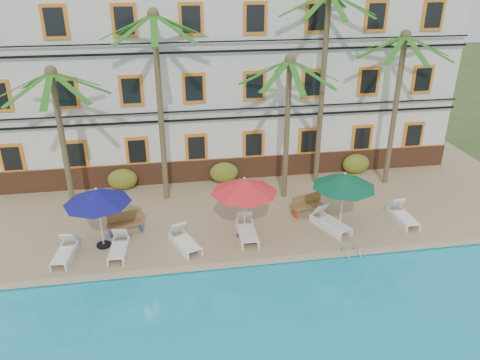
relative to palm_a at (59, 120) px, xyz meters
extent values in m
plane|color=#384C23|center=(7.46, -4.48, -4.70)|extent=(100.00, 100.00, 0.00)
cube|color=tan|center=(7.46, 0.52, -4.58)|extent=(30.00, 12.00, 0.25)
cube|color=tan|center=(7.46, -5.38, -4.42)|extent=(30.00, 0.35, 0.06)
cube|color=silver|center=(7.46, 5.52, 0.55)|extent=(25.00, 6.00, 10.00)
cube|color=brown|center=(7.46, 2.46, -3.85)|extent=(25.00, 0.12, 1.20)
cube|color=orange|center=(-3.04, 2.47, -2.55)|extent=(1.15, 0.10, 1.50)
cube|color=black|center=(-3.04, 2.42, -2.55)|extent=(0.85, 0.04, 1.20)
cube|color=orange|center=(-0.04, 2.47, -2.55)|extent=(1.15, 0.10, 1.50)
cube|color=black|center=(-0.04, 2.42, -2.55)|extent=(0.85, 0.04, 1.20)
cube|color=orange|center=(2.96, 2.47, -2.55)|extent=(1.15, 0.10, 1.50)
cube|color=black|center=(2.96, 2.42, -2.55)|extent=(0.85, 0.04, 1.20)
cube|color=orange|center=(5.96, 2.47, -2.55)|extent=(1.15, 0.10, 1.50)
cube|color=black|center=(5.96, 2.42, -2.55)|extent=(0.85, 0.04, 1.20)
cube|color=orange|center=(8.96, 2.47, -2.55)|extent=(1.15, 0.10, 1.50)
cube|color=black|center=(8.96, 2.42, -2.55)|extent=(0.85, 0.04, 1.20)
cube|color=orange|center=(11.96, 2.47, -2.55)|extent=(1.15, 0.10, 1.50)
cube|color=black|center=(11.96, 2.42, -2.55)|extent=(0.85, 0.04, 1.20)
cube|color=orange|center=(14.96, 2.47, -2.55)|extent=(1.15, 0.10, 1.50)
cube|color=black|center=(14.96, 2.42, -2.55)|extent=(0.85, 0.04, 1.20)
cube|color=orange|center=(17.96, 2.47, -2.55)|extent=(1.15, 0.10, 1.50)
cube|color=black|center=(17.96, 2.42, -2.55)|extent=(0.85, 0.04, 1.20)
cube|color=orange|center=(-0.04, 2.47, 0.55)|extent=(1.15, 0.10, 1.50)
cube|color=black|center=(-0.04, 2.42, 0.55)|extent=(0.85, 0.04, 1.20)
cube|color=orange|center=(2.96, 2.47, 0.55)|extent=(1.15, 0.10, 1.50)
cube|color=black|center=(2.96, 2.42, 0.55)|extent=(0.85, 0.04, 1.20)
cube|color=orange|center=(5.96, 2.47, 0.55)|extent=(1.15, 0.10, 1.50)
cube|color=black|center=(5.96, 2.42, 0.55)|extent=(0.85, 0.04, 1.20)
cube|color=orange|center=(8.96, 2.47, 0.55)|extent=(1.15, 0.10, 1.50)
cube|color=black|center=(8.96, 2.42, 0.55)|extent=(0.85, 0.04, 1.20)
cube|color=orange|center=(11.96, 2.47, 0.55)|extent=(1.15, 0.10, 1.50)
cube|color=black|center=(11.96, 2.42, 0.55)|extent=(0.85, 0.04, 1.20)
cube|color=orange|center=(14.96, 2.47, 0.55)|extent=(1.15, 0.10, 1.50)
cube|color=black|center=(14.96, 2.42, 0.55)|extent=(0.85, 0.04, 1.20)
cube|color=orange|center=(17.96, 2.47, 0.55)|extent=(1.15, 0.10, 1.50)
cube|color=black|center=(17.96, 2.42, 0.55)|extent=(0.85, 0.04, 1.20)
cube|color=orange|center=(-0.04, 2.47, 3.75)|extent=(1.15, 0.10, 1.50)
cube|color=black|center=(-0.04, 2.42, 3.75)|extent=(0.85, 0.04, 1.20)
cube|color=orange|center=(2.96, 2.47, 3.75)|extent=(1.15, 0.10, 1.50)
cube|color=black|center=(2.96, 2.42, 3.75)|extent=(0.85, 0.04, 1.20)
cube|color=orange|center=(5.96, 2.47, 3.75)|extent=(1.15, 0.10, 1.50)
cube|color=black|center=(5.96, 2.42, 3.75)|extent=(0.85, 0.04, 1.20)
cube|color=orange|center=(8.96, 2.47, 3.75)|extent=(1.15, 0.10, 1.50)
cube|color=black|center=(8.96, 2.42, 3.75)|extent=(0.85, 0.04, 1.20)
cube|color=orange|center=(11.96, 2.47, 3.75)|extent=(1.15, 0.10, 1.50)
cube|color=black|center=(11.96, 2.42, 3.75)|extent=(0.85, 0.04, 1.20)
cube|color=orange|center=(14.96, 2.47, 3.75)|extent=(1.15, 0.10, 1.50)
cube|color=black|center=(14.96, 2.42, 3.75)|extent=(0.85, 0.04, 1.20)
cube|color=orange|center=(17.96, 2.47, 3.75)|extent=(1.15, 0.10, 1.50)
cube|color=black|center=(17.96, 2.42, 3.75)|extent=(0.85, 0.04, 1.20)
cube|color=black|center=(7.46, 2.32, -1.00)|extent=(25.00, 0.08, 0.10)
cube|color=black|center=(7.46, 2.32, -0.55)|extent=(25.00, 0.08, 0.06)
cube|color=black|center=(7.46, 2.32, 2.30)|extent=(25.00, 0.08, 0.10)
cube|color=black|center=(7.46, 2.32, 2.75)|extent=(25.00, 0.08, 0.06)
cylinder|color=brown|center=(0.00, 0.00, -1.19)|extent=(0.26, 0.26, 6.53)
sphere|color=brown|center=(0.00, 0.00, 2.08)|extent=(0.50, 0.50, 0.50)
cube|color=#216518|center=(0.00, 1.14, 1.57)|extent=(0.28, 2.30, 1.04)
cube|color=#216518|center=(-0.81, 0.81, 1.57)|extent=(1.82, 1.82, 1.04)
cube|color=#216518|center=(-1.14, 0.00, 1.57)|extent=(2.30, 0.28, 1.04)
cube|color=#216518|center=(-0.81, -0.81, 1.57)|extent=(1.82, 1.82, 1.04)
cube|color=#216518|center=(0.00, -1.14, 1.57)|extent=(0.28, 2.30, 1.04)
cube|color=#216518|center=(0.81, -0.81, 1.57)|extent=(1.82, 1.82, 1.04)
cube|color=#216518|center=(1.14, 0.00, 1.57)|extent=(2.30, 0.28, 1.04)
cube|color=#216518|center=(0.81, 0.81, 1.57)|extent=(1.82, 1.82, 1.04)
cylinder|color=brown|center=(4.28, 0.72, -0.13)|extent=(0.26, 0.26, 8.64)
sphere|color=brown|center=(4.28, 0.72, 4.19)|extent=(0.50, 0.50, 0.50)
cube|color=#216518|center=(4.28, 1.87, 3.68)|extent=(0.28, 2.30, 1.04)
cube|color=#216518|center=(3.47, 1.53, 3.68)|extent=(1.82, 1.82, 1.04)
cube|color=#216518|center=(3.14, 0.72, 3.68)|extent=(2.30, 0.28, 1.04)
cube|color=#216518|center=(3.47, -0.08, 3.68)|extent=(1.82, 1.82, 1.04)
cube|color=#216518|center=(4.28, -0.42, 3.68)|extent=(0.28, 2.30, 1.04)
cube|color=#216518|center=(5.09, -0.08, 3.68)|extent=(1.82, 1.82, 1.04)
cube|color=#216518|center=(5.43, 0.72, 3.68)|extent=(2.30, 0.28, 1.04)
cube|color=#216518|center=(5.09, 1.53, 3.68)|extent=(1.82, 1.82, 1.04)
cylinder|color=brown|center=(10.06, 0.03, -1.11)|extent=(0.26, 0.26, 6.69)
sphere|color=brown|center=(10.06, 0.03, 2.24)|extent=(0.50, 0.50, 0.50)
cube|color=#216518|center=(10.06, 1.18, 1.74)|extent=(0.28, 2.30, 1.04)
cube|color=#216518|center=(9.25, 0.84, 1.74)|extent=(1.82, 1.82, 1.04)
cube|color=#216518|center=(8.92, 0.03, 1.74)|extent=(2.30, 0.28, 1.04)
cube|color=#216518|center=(9.25, -0.78, 1.74)|extent=(1.82, 1.82, 1.04)
cube|color=#216518|center=(10.06, -1.11, 1.74)|extent=(0.28, 2.30, 1.04)
cube|color=#216518|center=(10.87, -0.78, 1.74)|extent=(1.82, 1.82, 1.04)
cube|color=#216518|center=(11.20, 0.03, 1.74)|extent=(2.30, 0.28, 1.04)
cube|color=#216518|center=(10.87, 0.84, 1.74)|extent=(1.82, 1.82, 1.04)
cylinder|color=brown|center=(12.12, 1.40, 0.23)|extent=(0.26, 0.26, 9.37)
cube|color=#216518|center=(12.12, 2.54, 4.41)|extent=(0.28, 2.30, 1.04)
cube|color=#216518|center=(11.32, 2.21, 4.41)|extent=(1.82, 1.82, 1.04)
cube|color=#216518|center=(10.98, 1.40, 4.41)|extent=(2.30, 0.28, 1.04)
cube|color=#216518|center=(11.32, 0.59, 4.41)|extent=(1.82, 1.82, 1.04)
cube|color=#216518|center=(12.12, 0.26, 4.41)|extent=(0.28, 2.30, 1.04)
cube|color=#216518|center=(12.93, 0.59, 4.41)|extent=(1.82, 1.82, 1.04)
cube|color=#216518|center=(13.27, 1.40, 4.41)|extent=(2.30, 0.28, 1.04)
cube|color=#216518|center=(12.93, 2.21, 4.41)|extent=(1.82, 1.82, 1.04)
cylinder|color=brown|center=(15.70, 0.69, -0.68)|extent=(0.26, 0.26, 7.54)
sphere|color=brown|center=(15.70, 0.69, 3.08)|extent=(0.50, 0.50, 0.50)
cube|color=#216518|center=(15.70, 1.83, 2.58)|extent=(0.28, 2.30, 1.04)
cube|color=#216518|center=(14.90, 1.49, 2.58)|extent=(1.82, 1.82, 1.04)
cube|color=#216518|center=(14.56, 0.69, 2.58)|extent=(2.30, 0.28, 1.04)
cube|color=#216518|center=(14.90, -0.12, 2.58)|extent=(1.82, 1.82, 1.04)
cube|color=#216518|center=(15.70, -0.46, 2.58)|extent=(0.28, 2.30, 1.04)
cube|color=#216518|center=(16.51, -0.12, 2.58)|extent=(1.82, 1.82, 1.04)
cube|color=#216518|center=(16.85, 0.69, 2.58)|extent=(2.30, 0.28, 1.04)
cube|color=#216518|center=(16.51, 1.49, 2.58)|extent=(1.82, 1.82, 1.04)
ellipsoid|color=#1A5618|center=(2.11, 2.12, -3.90)|extent=(1.50, 0.90, 1.10)
ellipsoid|color=#1A5618|center=(7.32, 2.12, -3.90)|extent=(1.50, 0.90, 1.10)
ellipsoid|color=#1A5618|center=(14.63, 2.12, -3.90)|extent=(1.50, 0.90, 1.10)
cylinder|color=black|center=(1.64, -3.19, -4.41)|extent=(0.60, 0.60, 0.09)
cylinder|color=silver|center=(1.64, -3.19, -3.18)|extent=(0.06, 0.06, 2.55)
cone|color=navy|center=(1.64, -3.19, -2.17)|extent=(2.66, 2.66, 0.58)
sphere|color=silver|center=(1.64, -3.19, -1.85)|extent=(0.10, 0.10, 0.10)
cylinder|color=black|center=(7.46, -3.37, -4.41)|extent=(0.62, 0.62, 0.09)
cylinder|color=silver|center=(7.46, -3.37, -3.13)|extent=(0.06, 0.06, 2.65)
cone|color=red|center=(7.46, -3.37, -2.08)|extent=(2.76, 2.76, 0.61)
sphere|color=silver|center=(7.46, -3.37, -1.75)|extent=(0.10, 0.10, 0.10)
cylinder|color=black|center=(11.68, -3.46, -4.41)|extent=(0.61, 0.61, 0.09)
cylinder|color=silver|center=(11.68, -3.46, -3.15)|extent=(0.06, 0.06, 2.60)
cone|color=#0A4D33|center=(11.68, -3.46, -2.12)|extent=(2.71, 2.71, 0.60)
sphere|color=silver|center=(11.68, -3.46, -1.80)|extent=(0.10, 0.10, 0.10)
cube|color=white|center=(0.20, -4.11, -4.15)|extent=(0.73, 1.31, 0.06)
cube|color=white|center=(0.32, -3.25, -3.93)|extent=(0.63, 0.53, 0.62)
cube|color=white|center=(-0.05, -3.83, -4.31)|extent=(0.29, 1.76, 0.29)
cube|color=white|center=(0.52, -3.91, -4.31)|extent=(0.29, 1.76, 0.29)
cube|color=white|center=(2.28, -4.10, -4.14)|extent=(0.69, 1.31, 0.06)
cube|color=white|center=(2.35, -3.23, -3.92)|extent=(0.62, 0.51, 0.63)
cube|color=white|center=(2.01, -3.84, -4.31)|extent=(0.21, 1.80, 0.29)
cube|color=white|center=(2.60, -3.88, -4.31)|extent=(0.21, 1.80, 0.29)
cube|color=white|center=(5.03, -4.07, -4.13)|extent=(1.07, 1.46, 0.06)
cube|color=white|center=(4.68, -3.22, -3.89)|extent=(0.75, 0.69, 0.66)
cube|color=white|center=(4.65, -3.95, -4.30)|extent=(0.77, 1.77, 0.31)
cube|color=white|center=(5.22, -3.72, -4.30)|extent=(0.77, 1.77, 0.31)
cube|color=white|center=(7.56, -3.74, -4.10)|extent=(0.69, 1.44, 0.07)
cube|color=white|center=(7.58, -2.75, -3.85)|extent=(0.67, 0.54, 0.71)
cube|color=white|center=(7.23, -3.46, -4.29)|extent=(0.11, 2.04, 0.33)
cube|color=white|center=(7.89, -3.47, -4.29)|extent=(0.11, 2.04, 0.33)
cube|color=white|center=(11.39, -3.61, -4.11)|extent=(1.16, 1.56, 0.07)
cube|color=white|center=(11.00, -2.70, -3.85)|extent=(0.81, 0.74, 0.71)
cube|color=white|center=(10.98, -3.48, -4.29)|extent=(0.85, 1.88, 0.33)
cube|color=white|center=(11.58, -3.23, -4.29)|extent=(0.85, 1.88, 0.33)
cube|color=white|center=(14.68, -3.58, -4.12)|extent=(0.66, 1.36, 0.06)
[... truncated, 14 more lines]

